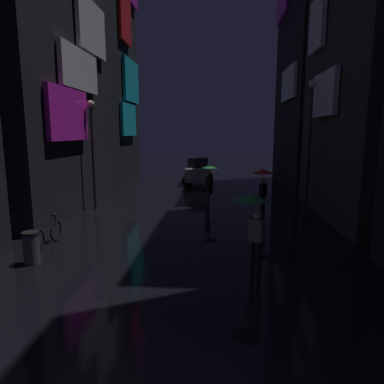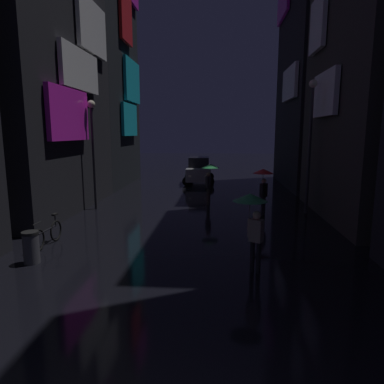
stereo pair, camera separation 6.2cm
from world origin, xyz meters
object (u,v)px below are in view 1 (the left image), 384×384
Objects in this scene: pedestrian_foreground_right_red at (263,179)px; car_distant at (198,171)px; trash_bin at (31,248)px; streetlamp_left_far at (92,142)px; streetlamp_right_far at (310,132)px; pedestrian_midstreet_left_green at (209,173)px; bicycle_parked_at_storefront at (48,235)px; pedestrian_midstreet_centre_green at (253,211)px.

pedestrian_foreground_right_red is 10.49m from car_distant.
streetlamp_left_far is at bearing 95.68° from trash_bin.
pedestrian_foreground_right_red reaches higher than car_distant.
pedestrian_midstreet_left_green is at bearing 161.42° from streetlamp_right_far.
pedestrian_midstreet_left_green is 1.16× the size of bicycle_parked_at_storefront.
pedestrian_foreground_right_red is 0.41× the size of streetlamp_left_far.
pedestrian_foreground_right_red is 2.98m from streetlamp_right_far.
streetlamp_left_far is (-0.40, 5.52, 2.87)m from bicycle_parked_at_storefront.
streetlamp_left_far reaches higher than pedestrian_foreground_right_red.
bicycle_parked_at_storefront is 1.96× the size of trash_bin.
bicycle_parked_at_storefront is at bearing 166.06° from pedestrian_midstreet_centre_green.
pedestrian_midstreet_left_green is 0.51× the size of car_distant.
pedestrian_midstreet_left_green is 7.78m from car_distant.
streetlamp_right_far is at bearing -58.96° from car_distant.
car_distant is 16.58m from trash_bin.
streetlamp_left_far is (-7.92, 0.77, 1.59)m from pedestrian_foreground_right_red.
pedestrian_midstreet_left_green is 9.80m from trash_bin.
streetlamp_right_far is 6.41× the size of trash_bin.
streetlamp_right_far is at bearing -18.58° from pedestrian_midstreet_left_green.
streetlamp_left_far reaches higher than car_distant.
bicycle_parked_at_storefront is 11.51m from streetlamp_right_far.
car_distant is (4.07, 14.62, 0.54)m from bicycle_parked_at_storefront.
car_distant is at bearing 74.44° from bicycle_parked_at_storefront.
bicycle_parked_at_storefront is 0.35× the size of streetlamp_left_far.
pedestrian_foreground_right_red is 9.63m from trash_bin.
trash_bin is at bearing -103.15° from car_distant.
trash_bin is (-7.22, -6.26, -1.20)m from pedestrian_foreground_right_red.
streetlamp_left_far is at bearing 94.15° from bicycle_parked_at_storefront.
pedestrian_foreground_right_red is 8.99m from bicycle_parked_at_storefront.
pedestrian_foreground_right_red is at bearing 40.94° from trash_bin.
car_distant is 4.51× the size of trash_bin.
bicycle_parked_at_storefront is at bearing -105.56° from car_distant.
car_distant is (-2.38, 16.23, -0.74)m from pedestrian_midstreet_centre_green.
bicycle_parked_at_storefront is 0.43× the size of car_distant.
pedestrian_foreground_right_red is at bearing -42.26° from pedestrian_midstreet_left_green.
pedestrian_foreground_right_red reaches higher than trash_bin.
pedestrian_midstreet_left_green and pedestrian_foreground_right_red have the same top height.
trash_bin is (-3.77, -16.14, -0.46)m from car_distant.
pedestrian_midstreet_centre_green is 16.42m from car_distant.
pedestrian_midstreet_centre_green is (1.36, -8.55, 0.00)m from pedestrian_midstreet_left_green.
pedestrian_midstreet_left_green is 8.71m from bicycle_parked_at_storefront.
streetlamp_right_far is at bearing -0.48° from streetlamp_left_far.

